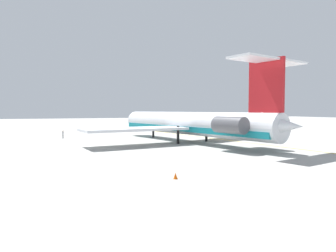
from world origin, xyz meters
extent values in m
plane|color=#9E9E99|center=(0.00, 0.00, 0.00)|extent=(342.77, 342.77, 0.00)
cylinder|color=silver|center=(-1.99, 12.73, 3.51)|extent=(39.18, 14.55, 4.21)
cone|color=silver|center=(17.04, 17.98, 3.51)|extent=(5.30, 5.06, 4.04)
cone|color=silver|center=(-21.01, 7.49, 3.89)|extent=(6.87, 5.08, 3.58)
cube|color=teal|center=(-1.99, 12.73, 2.56)|extent=(38.35, 14.40, 0.93)
cube|color=silver|center=(-4.03, 23.45, 2.77)|extent=(9.36, 18.38, 0.42)
cube|color=silver|center=(1.75, 2.48, 2.77)|extent=(12.53, 18.74, 0.42)
cylinder|color=#515156|center=(-15.99, 12.39, 3.82)|extent=(5.72, 3.75, 2.44)
cube|color=silver|center=(-15.80, 11.68, 3.82)|extent=(3.40, 2.13, 0.51)
cylinder|color=#515156|center=(-14.19, 5.85, 3.82)|extent=(5.72, 3.75, 2.44)
cube|color=silver|center=(-14.39, 6.56, 3.82)|extent=(3.40, 2.13, 0.51)
cube|color=#B2191E|center=(-18.48, 8.19, 9.34)|extent=(5.61, 1.92, 7.46)
cube|color=silver|center=(-19.80, 11.33, 12.77)|extent=(5.44, 6.97, 0.29)
cube|color=silver|center=(-18.00, 4.81, 12.77)|extent=(5.44, 6.97, 0.29)
cylinder|color=black|center=(9.64, 15.94, 1.60)|extent=(0.46, 0.46, 3.19)
cylinder|color=black|center=(-4.15, 15.63, 1.60)|extent=(0.46, 0.46, 3.19)
cylinder|color=black|center=(-2.36, 9.14, 1.60)|extent=(0.46, 0.46, 3.19)
cylinder|color=black|center=(24.66, -2.38, 0.41)|extent=(0.10, 0.10, 0.81)
cylinder|color=black|center=(24.63, -2.24, 0.41)|extent=(0.10, 0.10, 0.81)
cylinder|color=yellow|center=(24.65, -2.31, 1.13)|extent=(0.27, 0.27, 0.64)
sphere|color=#DBB28E|center=(24.65, -2.31, 1.58)|extent=(0.25, 0.25, 0.25)
cylinder|color=yellow|center=(24.69, -2.49, 1.16)|extent=(0.07, 0.07, 0.55)
cylinder|color=yellow|center=(24.61, -2.14, 1.16)|extent=(0.07, 0.07, 0.55)
cylinder|color=black|center=(13.46, 34.59, 0.41)|extent=(0.10, 0.10, 0.81)
cylinder|color=black|center=(13.33, 34.52, 0.41)|extent=(0.10, 0.10, 0.81)
cylinder|color=gray|center=(13.40, 34.56, 1.13)|extent=(0.27, 0.27, 0.64)
sphere|color=#8C6647|center=(13.40, 34.56, 1.58)|extent=(0.25, 0.25, 0.25)
cylinder|color=gray|center=(13.55, 34.65, 1.17)|extent=(0.07, 0.07, 0.55)
cylinder|color=gray|center=(13.24, 34.47, 1.17)|extent=(0.07, 0.07, 0.55)
cone|color=#EA590F|center=(24.66, 1.87, 0.28)|extent=(0.40, 0.40, 0.55)
cone|color=#EA590F|center=(-29.66, 26.10, 0.28)|extent=(0.40, 0.40, 0.55)
cube|color=gold|center=(-1.99, 3.96, 0.00)|extent=(88.97, 17.78, 0.01)
camera|label=1|loc=(-54.07, 35.66, 5.98)|focal=32.71mm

